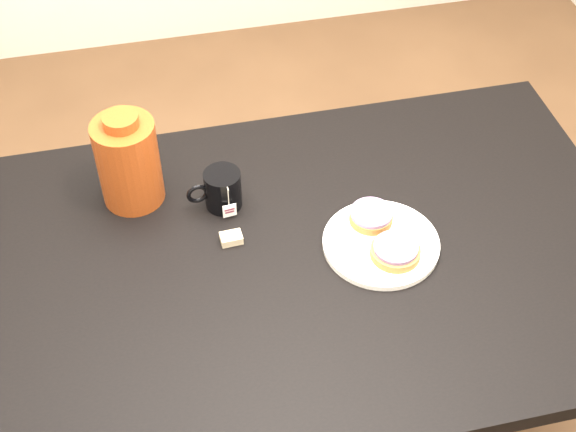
{
  "coord_description": "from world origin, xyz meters",
  "views": [
    {
      "loc": [
        -0.28,
        -1.05,
        1.99
      ],
      "look_at": [
        -0.02,
        0.06,
        0.81
      ],
      "focal_mm": 50.0,
      "sensor_mm": 36.0,
      "label": 1
    }
  ],
  "objects_px": {
    "plate": "(381,243)",
    "bagel_front": "(395,251)",
    "bagel_back": "(371,216)",
    "table": "(305,281)",
    "mug": "(222,189)",
    "teabag_pouch": "(231,238)",
    "bagel_package": "(128,161)"
  },
  "relations": [
    {
      "from": "plate",
      "to": "bagel_front",
      "type": "height_order",
      "value": "bagel_front"
    },
    {
      "from": "bagel_back",
      "to": "bagel_front",
      "type": "height_order",
      "value": "same"
    },
    {
      "from": "table",
      "to": "plate",
      "type": "height_order",
      "value": "plate"
    },
    {
      "from": "mug",
      "to": "teabag_pouch",
      "type": "bearing_deg",
      "value": -97.39
    },
    {
      "from": "teabag_pouch",
      "to": "bagel_front",
      "type": "bearing_deg",
      "value": -21.26
    },
    {
      "from": "teabag_pouch",
      "to": "bagel_package",
      "type": "bearing_deg",
      "value": 135.75
    },
    {
      "from": "bagel_front",
      "to": "bagel_back",
      "type": "bearing_deg",
      "value": 100.7
    },
    {
      "from": "bagel_back",
      "to": "bagel_package",
      "type": "xyz_separation_m",
      "value": [
        -0.48,
        0.2,
        0.08
      ]
    },
    {
      "from": "table",
      "to": "bagel_front",
      "type": "xyz_separation_m",
      "value": [
        0.17,
        -0.05,
        0.11
      ]
    },
    {
      "from": "table",
      "to": "mug",
      "type": "distance_m",
      "value": 0.26
    },
    {
      "from": "plate",
      "to": "bagel_back",
      "type": "relative_size",
      "value": 1.88
    },
    {
      "from": "table",
      "to": "teabag_pouch",
      "type": "relative_size",
      "value": 31.11
    },
    {
      "from": "plate",
      "to": "teabag_pouch",
      "type": "xyz_separation_m",
      "value": [
        -0.3,
        0.08,
        -0.0
      ]
    },
    {
      "from": "bagel_front",
      "to": "mug",
      "type": "xyz_separation_m",
      "value": [
        -0.31,
        0.23,
        0.02
      ]
    },
    {
      "from": "bagel_front",
      "to": "table",
      "type": "bearing_deg",
      "value": 163.77
    },
    {
      "from": "bagel_package",
      "to": "bagel_front",
      "type": "bearing_deg",
      "value": -31.16
    },
    {
      "from": "bagel_package",
      "to": "table",
      "type": "bearing_deg",
      "value": -37.71
    },
    {
      "from": "bagel_back",
      "to": "bagel_front",
      "type": "relative_size",
      "value": 0.9
    },
    {
      "from": "plate",
      "to": "bagel_front",
      "type": "bearing_deg",
      "value": -68.83
    },
    {
      "from": "bagel_back",
      "to": "teabag_pouch",
      "type": "relative_size",
      "value": 2.87
    },
    {
      "from": "table",
      "to": "plate",
      "type": "distance_m",
      "value": 0.18
    },
    {
      "from": "bagel_front",
      "to": "teabag_pouch",
      "type": "bearing_deg",
      "value": 158.74
    },
    {
      "from": "table",
      "to": "bagel_package",
      "type": "height_order",
      "value": "bagel_package"
    },
    {
      "from": "bagel_front",
      "to": "mug",
      "type": "relative_size",
      "value": 1.14
    },
    {
      "from": "plate",
      "to": "teabag_pouch",
      "type": "height_order",
      "value": "same"
    },
    {
      "from": "table",
      "to": "teabag_pouch",
      "type": "height_order",
      "value": "teabag_pouch"
    },
    {
      "from": "bagel_front",
      "to": "teabag_pouch",
      "type": "relative_size",
      "value": 3.17
    },
    {
      "from": "plate",
      "to": "teabag_pouch",
      "type": "bearing_deg",
      "value": 164.78
    },
    {
      "from": "bagel_front",
      "to": "mug",
      "type": "bearing_deg",
      "value": 143.32
    },
    {
      "from": "bagel_back",
      "to": "bagel_front",
      "type": "bearing_deg",
      "value": -79.3
    },
    {
      "from": "table",
      "to": "mug",
      "type": "xyz_separation_m",
      "value": [
        -0.14,
        0.18,
        0.13
      ]
    },
    {
      "from": "plate",
      "to": "teabag_pouch",
      "type": "relative_size",
      "value": 5.38
    }
  ]
}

